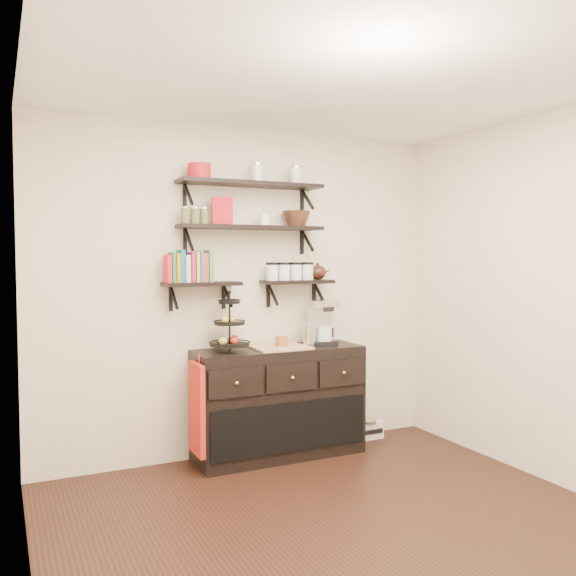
{
  "coord_description": "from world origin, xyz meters",
  "views": [
    {
      "loc": [
        -1.87,
        -2.98,
        1.66
      ],
      "look_at": [
        0.11,
        1.15,
        1.41
      ],
      "focal_mm": 38.0,
      "sensor_mm": 36.0,
      "label": 1
    }
  ],
  "objects": [
    {
      "name": "candle",
      "position": [
        0.22,
        1.51,
        0.96
      ],
      "size": [
        0.08,
        0.08,
        0.08
      ],
      "primitive_type": "cube",
      "color": "brown",
      "rests_on": "sideboard"
    },
    {
      "name": "coffee_maker",
      "position": [
        0.61,
        1.54,
        1.08
      ],
      "size": [
        0.23,
        0.23,
        0.38
      ],
      "rotation": [
        0.0,
        0.0,
        -0.15
      ],
      "color": "black",
      "rests_on": "sideboard"
    },
    {
      "name": "shelf_low_left",
      "position": [
        -0.42,
        1.63,
        1.43
      ],
      "size": [
        0.6,
        0.25,
        0.23
      ],
      "color": "black",
      "rests_on": "back_wall"
    },
    {
      "name": "shelf_top",
      "position": [
        0.0,
        1.62,
        2.23
      ],
      "size": [
        1.2,
        0.27,
        0.23
      ],
      "color": "black",
      "rests_on": "back_wall"
    },
    {
      "name": "teapot",
      "position": [
        0.62,
        1.63,
        1.52
      ],
      "size": [
        0.22,
        0.18,
        0.15
      ],
      "primitive_type": null,
      "rotation": [
        0.0,
        0.0,
        0.16
      ],
      "color": "black",
      "rests_on": "shelf_low_right"
    },
    {
      "name": "walnut_bowl",
      "position": [
        0.41,
        1.61,
        1.96
      ],
      "size": [
        0.24,
        0.24,
        0.13
      ],
      "primitive_type": null,
      "color": "black",
      "rests_on": "shelf_mid"
    },
    {
      "name": "red_pot",
      "position": [
        -0.44,
        1.61,
        2.31
      ],
      "size": [
        0.18,
        0.18,
        0.12
      ],
      "primitive_type": "cylinder",
      "color": "red",
      "rests_on": "shelf_top"
    },
    {
      "name": "ramekins",
      "position": [
        0.11,
        1.61,
        1.95
      ],
      "size": [
        0.09,
        0.09,
        0.1
      ],
      "primitive_type": "cylinder",
      "color": "white",
      "rests_on": "shelf_mid"
    },
    {
      "name": "cookbooks",
      "position": [
        -0.51,
        1.63,
        1.56
      ],
      "size": [
        0.36,
        0.15,
        0.26
      ],
      "color": "red",
      "rests_on": "shelf_low_left"
    },
    {
      "name": "right_wall",
      "position": [
        1.75,
        0.0,
        1.35
      ],
      "size": [
        0.02,
        3.5,
        2.7
      ],
      "primitive_type": "cube",
      "color": "beige",
      "rests_on": "ground"
    },
    {
      "name": "recipe_box",
      "position": [
        -0.25,
        1.61,
        2.01
      ],
      "size": [
        0.17,
        0.09,
        0.22
      ],
      "primitive_type": "cube",
      "rotation": [
        0.0,
        0.0,
        -0.23
      ],
      "color": "red",
      "rests_on": "shelf_mid"
    },
    {
      "name": "shelf_mid",
      "position": [
        0.0,
        1.62,
        1.88
      ],
      "size": [
        1.2,
        0.27,
        0.23
      ],
      "color": "black",
      "rests_on": "back_wall"
    },
    {
      "name": "left_wall",
      "position": [
        -1.75,
        0.0,
        1.35
      ],
      "size": [
        0.02,
        3.5,
        2.7
      ],
      "primitive_type": "cube",
      "color": "beige",
      "rests_on": "ground"
    },
    {
      "name": "fruit_stand",
      "position": [
        -0.23,
        1.52,
        1.06
      ],
      "size": [
        0.31,
        0.31,
        0.46
      ],
      "rotation": [
        0.0,
        0.0,
        0.19
      ],
      "color": "black",
      "rests_on": "sideboard"
    },
    {
      "name": "shelf_low_right",
      "position": [
        0.42,
        1.63,
        1.43
      ],
      "size": [
        0.6,
        0.25,
        0.23
      ],
      "color": "black",
      "rests_on": "back_wall"
    },
    {
      "name": "apron",
      "position": [
        -0.53,
        1.41,
        0.5
      ],
      "size": [
        0.04,
        0.3,
        0.7
      ],
      "primitive_type": "cube",
      "color": "#AB2412",
      "rests_on": "sideboard"
    },
    {
      "name": "glass_canisters",
      "position": [
        0.36,
        1.63,
        1.51
      ],
      "size": [
        0.43,
        0.1,
        0.13
      ],
      "color": "silver",
      "rests_on": "shelf_low_right"
    },
    {
      "name": "thermal_carafe",
      "position": [
        0.47,
        1.49,
        1.01
      ],
      "size": [
        0.11,
        0.11,
        0.22
      ],
      "primitive_type": "cylinder",
      "color": "silver",
      "rests_on": "sideboard"
    },
    {
      "name": "back_wall",
      "position": [
        0.0,
        1.75,
        1.35
      ],
      "size": [
        3.5,
        0.02,
        2.7
      ],
      "primitive_type": "cube",
      "color": "beige",
      "rests_on": "ground"
    },
    {
      "name": "radio",
      "position": [
        1.11,
        1.61,
        0.09
      ],
      "size": [
        0.29,
        0.2,
        0.17
      ],
      "rotation": [
        0.0,
        0.0,
        0.03
      ],
      "color": "silver",
      "rests_on": "floor"
    },
    {
      "name": "floor",
      "position": [
        0.0,
        0.0,
        0.0
      ],
      "size": [
        3.5,
        3.5,
        0.0
      ],
      "primitive_type": "plane",
      "color": "black",
      "rests_on": "ground"
    },
    {
      "name": "ceiling",
      "position": [
        0.0,
        0.0,
        2.7
      ],
      "size": [
        3.5,
        3.5,
        0.02
      ],
      "primitive_type": "cube",
      "color": "white",
      "rests_on": "back_wall"
    },
    {
      "name": "sideboard",
      "position": [
        0.2,
        1.51,
        0.45
      ],
      "size": [
        1.4,
        0.5,
        0.92
      ],
      "color": "black",
      "rests_on": "floor"
    }
  ]
}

